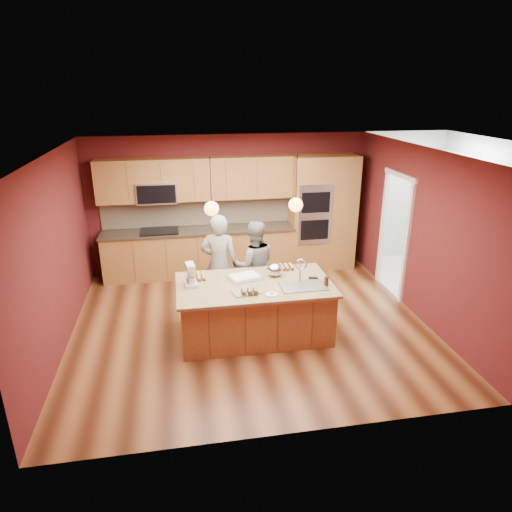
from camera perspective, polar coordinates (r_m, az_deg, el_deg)
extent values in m
plane|color=#442010|center=(7.37, -0.73, -8.41)|extent=(5.50, 5.50, 0.00)
plane|color=white|center=(6.50, -0.83, 12.87)|extent=(5.50, 5.50, 0.00)
plane|color=#541819|center=(9.19, -3.33, 6.58)|extent=(5.50, 0.00, 5.50)
plane|color=#541819|center=(4.58, 4.38, -8.59)|extent=(5.50, 0.00, 5.50)
plane|color=#541819|center=(6.95, -23.75, 0.13)|extent=(0.00, 5.00, 5.00)
plane|color=#541819|center=(7.73, 19.80, 2.63)|extent=(0.00, 5.00, 5.00)
cube|color=brown|center=(9.12, -7.04, 0.42)|extent=(3.70, 0.60, 0.90)
cube|color=#2C231A|center=(8.96, -7.16, 3.19)|extent=(3.74, 0.64, 0.04)
cube|color=beige|center=(9.16, -7.35, 5.55)|extent=(3.70, 0.03, 0.56)
cube|color=brown|center=(8.85, -7.50, 9.53)|extent=(3.70, 0.36, 0.80)
cube|color=black|center=(8.94, -11.97, 3.06)|extent=(0.72, 0.52, 0.03)
cube|color=#B5B9BE|center=(8.87, -12.31, 7.81)|extent=(0.76, 0.40, 0.40)
cube|color=brown|center=(9.28, 6.83, 5.32)|extent=(0.80, 0.60, 2.30)
cube|color=#B5B9BE|center=(8.99, 7.38, 5.13)|extent=(0.66, 0.04, 1.20)
cube|color=brown|center=(9.48, 10.61, 5.45)|extent=(0.50, 0.60, 2.30)
plane|color=beige|center=(9.59, 20.10, -2.61)|extent=(2.60, 2.60, 0.00)
plane|color=beige|center=(9.66, 25.74, 5.24)|extent=(0.00, 2.70, 2.70)
cube|color=white|center=(9.42, 25.30, 8.74)|extent=(0.35, 2.40, 0.75)
cylinder|color=black|center=(6.17, -5.70, 9.06)|extent=(0.01, 0.01, 0.70)
sphere|color=#E08543|center=(6.25, -5.58, 5.92)|extent=(0.20, 0.20, 0.20)
cylinder|color=black|center=(6.37, 5.08, 9.44)|extent=(0.01, 0.01, 0.70)
sphere|color=#E08543|center=(6.45, 4.98, 6.39)|extent=(0.20, 0.20, 0.20)
cube|color=brown|center=(6.90, -0.20, -6.80)|extent=(2.18, 1.18, 0.80)
cube|color=#D6BC82|center=(6.72, -0.21, -3.62)|extent=(2.28, 1.28, 0.04)
cube|color=#B5B9BE|center=(6.68, 5.91, -4.44)|extent=(0.65, 0.38, 0.18)
imported|color=black|center=(7.47, -4.62, -0.97)|extent=(0.68, 0.52, 1.67)
imported|color=gray|center=(7.57, -0.22, -1.19)|extent=(0.75, 0.59, 1.53)
cube|color=silver|center=(6.69, -8.11, -3.51)|extent=(0.20, 0.25, 0.05)
cube|color=silver|center=(6.72, -8.21, -2.07)|extent=(0.10, 0.08, 0.23)
cube|color=silver|center=(6.60, -8.24, -1.34)|extent=(0.14, 0.24, 0.09)
cylinder|color=silver|center=(6.63, -8.13, -3.15)|extent=(0.13, 0.13, 0.12)
cube|color=silver|center=(6.88, -1.44, -2.70)|extent=(0.56, 0.47, 0.03)
cube|color=white|center=(6.87, -1.44, -2.55)|extent=(0.48, 0.40, 0.02)
cube|color=#B5B9BE|center=(6.45, -1.23, -4.40)|extent=(0.45, 0.37, 0.02)
ellipsoid|color=silver|center=(6.95, 2.34, -1.73)|extent=(0.24, 0.24, 0.21)
cylinder|color=white|center=(6.36, 1.98, -4.82)|extent=(0.16, 0.16, 0.01)
cylinder|color=#391B0B|center=(6.70, 8.79, -3.13)|extent=(0.07, 0.07, 0.13)
cube|color=black|center=(6.94, 7.16, -2.74)|extent=(0.15, 0.09, 0.01)
cube|color=silver|center=(9.38, 24.46, -0.22)|extent=(0.70, 0.72, 1.07)
cube|color=silver|center=(9.95, 22.38, 0.99)|extent=(0.77, 0.78, 0.99)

